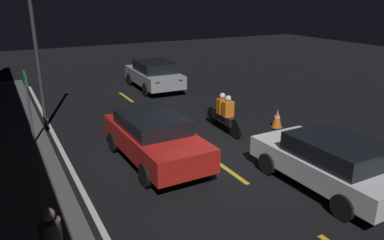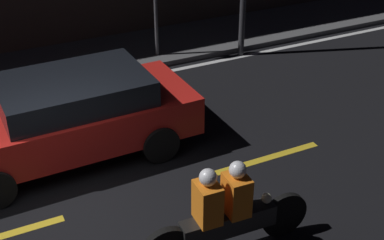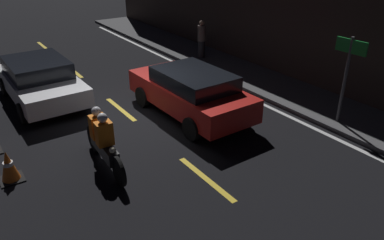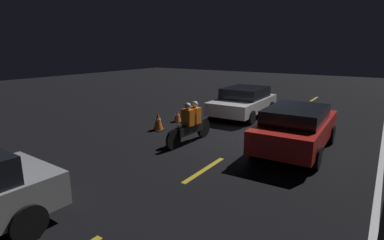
# 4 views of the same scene
# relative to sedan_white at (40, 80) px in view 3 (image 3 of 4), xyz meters

# --- Properties ---
(ground_plane) EXTENTS (56.00, 56.00, 0.00)m
(ground_plane) POSITION_rel_sedan_white_xyz_m (3.06, 1.79, -0.72)
(ground_plane) COLOR black
(raised_curb) EXTENTS (28.00, 2.18, 0.13)m
(raised_curb) POSITION_rel_sedan_white_xyz_m (3.06, 7.07, -0.66)
(raised_curb) COLOR #4C4C4F
(raised_curb) RESTS_ON ground
(lane_dash_a) EXTENTS (2.00, 0.14, 0.01)m
(lane_dash_a) POSITION_rel_sedan_white_xyz_m (-6.94, 1.79, -0.72)
(lane_dash_a) COLOR gold
(lane_dash_a) RESTS_ON ground
(lane_dash_b) EXTENTS (2.00, 0.14, 0.01)m
(lane_dash_b) POSITION_rel_sedan_white_xyz_m (-2.44, 1.79, -0.72)
(lane_dash_b) COLOR gold
(lane_dash_b) RESTS_ON ground
(lane_dash_c) EXTENTS (2.00, 0.14, 0.01)m
(lane_dash_c) POSITION_rel_sedan_white_xyz_m (2.06, 1.79, -0.72)
(lane_dash_c) COLOR gold
(lane_dash_c) RESTS_ON ground
(lane_dash_d) EXTENTS (2.00, 0.14, 0.01)m
(lane_dash_d) POSITION_rel_sedan_white_xyz_m (6.56, 1.79, -0.72)
(lane_dash_d) COLOR gold
(lane_dash_d) RESTS_ON ground
(lane_solid_kerb) EXTENTS (25.20, 0.14, 0.01)m
(lane_solid_kerb) POSITION_rel_sedan_white_xyz_m (3.06, 5.73, -0.72)
(lane_solid_kerb) COLOR silver
(lane_solid_kerb) RESTS_ON ground
(sedan_white) EXTENTS (4.15, 2.08, 1.35)m
(sedan_white) POSITION_rel_sedan_white_xyz_m (0.00, 0.00, 0.00)
(sedan_white) COLOR silver
(sedan_white) RESTS_ON ground
(taxi_red) EXTENTS (4.33, 1.98, 1.41)m
(taxi_red) POSITION_rel_sedan_white_xyz_m (3.61, 3.37, 0.04)
(taxi_red) COLOR red
(taxi_red) RESTS_ON ground
(motorcycle) EXTENTS (2.39, 0.39, 1.41)m
(motorcycle) POSITION_rel_sedan_white_xyz_m (4.78, 0.16, -0.07)
(motorcycle) COLOR black
(motorcycle) RESTS_ON ground
(traffic_cone_mid) EXTENTS (0.51, 0.51, 0.73)m
(traffic_cone_mid) POSITION_rel_sedan_white_xyz_m (4.17, -1.79, -0.37)
(traffic_cone_mid) COLOR black
(traffic_cone_mid) RESTS_ON ground
(pedestrian) EXTENTS (0.34, 0.34, 1.59)m
(pedestrian) POSITION_rel_sedan_white_xyz_m (-0.71, 6.86, 0.21)
(pedestrian) COLOR black
(pedestrian) RESTS_ON raised_curb
(shop_sign) EXTENTS (0.90, 0.08, 2.40)m
(shop_sign) POSITION_rel_sedan_white_xyz_m (6.51, 6.45, 1.09)
(shop_sign) COLOR #4C4C51
(shop_sign) RESTS_ON raised_curb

